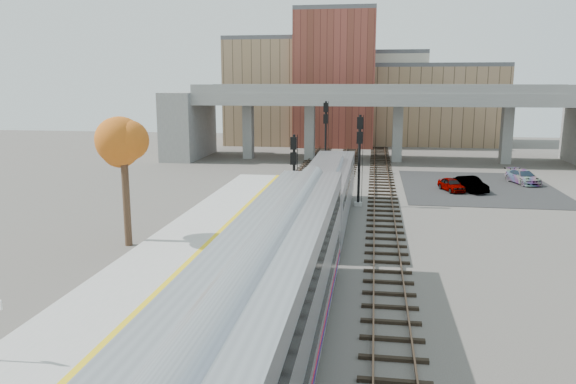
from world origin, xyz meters
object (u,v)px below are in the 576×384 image
(locomotive, at_px, (328,191))
(car_a, at_px, (451,185))
(signal_mast_near, at_px, (294,185))
(car_b, at_px, (471,184))
(signal_mast_mid, at_px, (359,161))
(tree, at_px, (123,150))
(car_c, at_px, (523,177))
(signal_mast_far, at_px, (326,136))
(coach, at_px, (269,311))

(locomotive, xyz_separation_m, car_a, (10.20, 13.04, -1.64))
(signal_mast_near, distance_m, car_b, 20.94)
(signal_mast_mid, xyz_separation_m, car_a, (8.20, 7.42, -3.02))
(tree, distance_m, car_c, 39.14)
(locomotive, relative_size, car_a, 5.44)
(signal_mast_mid, bearing_deg, signal_mast_near, -117.34)
(car_a, bearing_deg, signal_mast_mid, -156.23)
(tree, xyz_separation_m, car_b, (23.41, 20.69, -5.16))
(car_b, bearing_deg, car_a, 159.79)
(locomotive, bearing_deg, car_a, 51.94)
(signal_mast_far, relative_size, car_c, 1.69)
(locomotive, height_order, car_a, locomotive)
(locomotive, distance_m, car_b, 17.75)
(coach, bearing_deg, signal_mast_mid, 85.95)
(signal_mast_far, bearing_deg, car_c, -12.03)
(signal_mast_near, height_order, tree, tree)
(signal_mast_mid, relative_size, car_a, 2.08)
(tree, distance_m, car_a, 30.42)
(car_a, bearing_deg, locomotive, -146.40)
(car_a, bearing_deg, car_c, 15.56)
(car_a, bearing_deg, tree, -154.85)
(coach, xyz_separation_m, tree, (-11.53, 15.02, 3.07))
(locomotive, xyz_separation_m, car_b, (11.88, 13.10, -1.57))
(coach, height_order, car_b, coach)
(coach, bearing_deg, signal_mast_far, 92.68)
(signal_mast_far, bearing_deg, car_a, -36.73)
(signal_mast_far, xyz_separation_m, car_a, (12.30, -9.18, -3.34))
(signal_mast_near, bearing_deg, signal_mast_mid, 62.66)
(signal_mast_mid, height_order, car_b, signal_mast_mid)
(locomotive, bearing_deg, car_b, 47.80)
(signal_mast_mid, bearing_deg, signal_mast_far, 103.87)
(locomotive, bearing_deg, car_c, 45.64)
(locomotive, relative_size, tree, 2.41)
(coach, distance_m, signal_mast_far, 44.89)
(car_c, bearing_deg, signal_mast_mid, -157.38)
(tree, bearing_deg, coach, -52.48)
(car_b, xyz_separation_m, car_c, (5.74, 4.92, -0.00))
(locomotive, xyz_separation_m, signal_mast_near, (-2.10, -2.31, 0.77))
(signal_mast_far, distance_m, tree, 31.32)
(signal_mast_mid, distance_m, car_c, 20.16)
(car_b, bearing_deg, signal_mast_far, 124.42)
(signal_mast_far, xyz_separation_m, car_b, (13.98, -9.12, -3.26))
(coach, bearing_deg, tree, 127.52)
(signal_mast_far, relative_size, tree, 0.98)
(signal_mast_mid, xyz_separation_m, signal_mast_far, (-4.10, 16.60, 0.32))
(signal_mast_near, bearing_deg, signal_mast_far, 90.00)
(signal_mast_far, distance_m, car_c, 20.42)
(signal_mast_mid, distance_m, car_a, 11.46)
(tree, bearing_deg, signal_mast_mid, 44.29)
(car_a, bearing_deg, car_b, -16.09)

